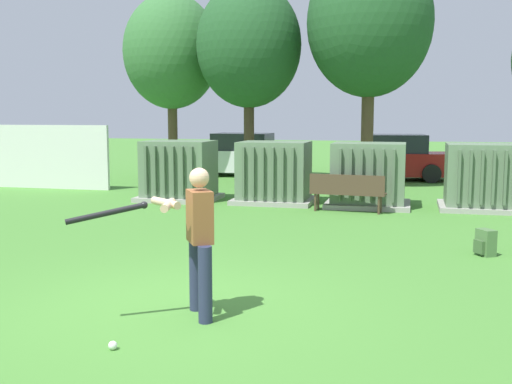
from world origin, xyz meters
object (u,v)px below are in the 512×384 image
(transformer_east, at_px, (484,178))
(transformer_west, at_px, (179,171))
(park_bench, at_px, (347,190))
(batter, at_px, (195,234))
(sports_ball, at_px, (113,345))
(backpack, at_px, (485,243))
(parked_car_leftmost, at_px, (240,156))
(transformer_mid_west, at_px, (274,173))
(parked_car_left_of_center, at_px, (392,159))
(transformer_mid_east, at_px, (368,176))

(transformer_east, bearing_deg, transformer_west, -178.89)
(transformer_west, relative_size, park_bench, 1.15)
(batter, xyz_separation_m, sports_ball, (-0.47, -1.17, -0.93))
(backpack, bearing_deg, parked_car_leftmost, 122.21)
(backpack, bearing_deg, transformer_west, 145.34)
(transformer_west, height_order, parked_car_leftmost, same)
(transformer_mid_west, xyz_separation_m, sports_ball, (0.63, -10.49, -0.74))
(backpack, relative_size, parked_car_left_of_center, 0.10)
(transformer_mid_west, relative_size, parked_car_left_of_center, 0.48)
(transformer_east, bearing_deg, sports_ball, -113.69)
(transformer_mid_east, distance_m, sports_ball, 10.57)
(transformer_west, xyz_separation_m, parked_car_leftmost, (-0.16, 6.87, -0.04))
(sports_ball, bearing_deg, backpack, 52.26)
(transformer_west, height_order, batter, batter)
(transformer_west, bearing_deg, transformer_mid_west, 2.17)
(transformer_west, relative_size, sports_ball, 23.33)
(transformer_mid_west, xyz_separation_m, batter, (1.10, -9.32, 0.19))
(transformer_west, bearing_deg, sports_ball, -72.53)
(transformer_east, xyz_separation_m, park_bench, (-3.21, -1.23, -0.25))
(parked_car_leftmost, bearing_deg, transformer_mid_west, -67.48)
(transformer_west, bearing_deg, parked_car_leftmost, 91.36)
(batter, bearing_deg, transformer_mid_west, 96.70)
(transformer_east, height_order, sports_ball, transformer_east)
(transformer_mid_west, distance_m, backpack, 7.05)
(transformer_east, bearing_deg, backpack, -95.72)
(parked_car_leftmost, bearing_deg, transformer_east, -39.79)
(park_bench, bearing_deg, transformer_mid_east, 68.31)
(transformer_east, xyz_separation_m, backpack, (-0.53, -5.25, -0.57))
(park_bench, bearing_deg, transformer_west, 167.10)
(transformer_mid_east, distance_m, parked_car_leftmost, 8.66)
(parked_car_left_of_center, bearing_deg, transformer_west, -129.42)
(park_bench, relative_size, parked_car_left_of_center, 0.42)
(parked_car_leftmost, bearing_deg, park_bench, -58.57)
(transformer_mid_west, height_order, backpack, transformer_mid_west)
(transformer_mid_east, height_order, parked_car_left_of_center, same)
(batter, distance_m, backpack, 5.55)
(batter, distance_m, parked_car_leftmost, 16.55)
(batter, xyz_separation_m, backpack, (3.63, 4.12, -0.76))
(transformer_west, relative_size, transformer_mid_east, 1.00)
(transformer_mid_west, relative_size, sports_ball, 23.33)
(sports_ball, distance_m, backpack, 6.70)
(sports_ball, bearing_deg, transformer_west, 107.47)
(transformer_west, xyz_separation_m, parked_car_left_of_center, (5.49, 6.68, -0.04))
(park_bench, distance_m, sports_ball, 9.44)
(park_bench, xyz_separation_m, sports_ball, (-1.42, -9.32, -0.49))
(transformer_mid_west, xyz_separation_m, parked_car_left_of_center, (2.85, 6.58, -0.04))
(transformer_mid_west, xyz_separation_m, park_bench, (2.05, -1.17, -0.25))
(sports_ball, bearing_deg, transformer_mid_west, 93.43)
(park_bench, bearing_deg, transformer_mid_west, 150.17)
(transformer_mid_west, xyz_separation_m, transformer_mid_east, (2.47, -0.11, 0.00))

